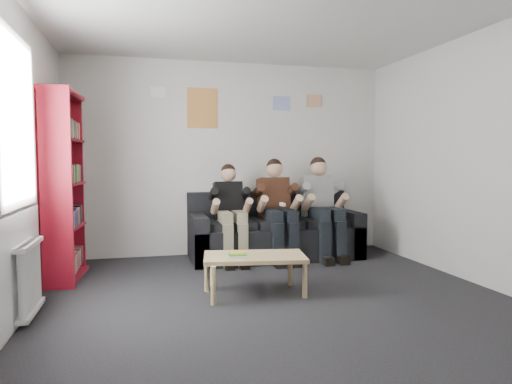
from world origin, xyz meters
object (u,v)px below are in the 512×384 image
bookshelf (64,186)px  person_middle (278,210)px  sofa (274,234)px  coffee_table (255,260)px  person_right (323,208)px  person_left (231,213)px

bookshelf → person_middle: bookshelf is taller
sofa → person_middle: (-0.00, -0.21, 0.36)m
coffee_table → person_right: size_ratio=0.72×
person_left → person_middle: person_middle is taller
person_middle → sofa: bearing=83.8°
coffee_table → person_left: size_ratio=0.77×
coffee_table → person_middle: person_middle is taller
sofa → bookshelf: bookshelf is taller
person_middle → person_left: bearing=173.3°
bookshelf → person_right: size_ratio=1.51×
sofa → person_right: (0.64, -0.21, 0.37)m
sofa → coffee_table: size_ratio=2.31×
coffee_table → person_left: bearing=88.4°
bookshelf → person_right: 3.25m
coffee_table → person_left: person_left is taller
bookshelf → person_right: bookshelf is taller
sofa → person_left: person_left is taller
person_left → person_middle: 0.64m
sofa → coffee_table: 1.79m
person_left → person_right: person_right is taller
coffee_table → person_right: bearing=47.8°
sofa → person_middle: size_ratio=1.69×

